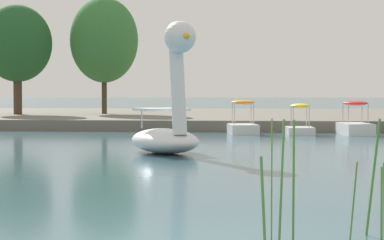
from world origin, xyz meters
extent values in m
cube|color=#6B665B|center=(0.00, 37.70, 0.26)|extent=(126.19, 25.35, 0.51)
ellipsoid|color=white|center=(-2.11, 13.36, 0.36)|extent=(3.04, 3.52, 0.73)
cylinder|color=white|center=(-1.63, 12.52, 1.96)|extent=(0.72, 0.85, 2.78)
sphere|color=white|center=(-1.54, 12.37, 3.34)|extent=(1.23, 1.23, 0.90)
cone|color=yellow|center=(-1.36, 12.06, 3.34)|extent=(0.76, 0.83, 0.49)
cube|color=white|center=(-2.24, 13.57, 1.28)|extent=(1.83, 1.77, 0.08)
cylinder|color=silver|center=(-2.78, 13.26, 1.01)|extent=(0.04, 0.04, 0.56)
cylinder|color=silver|center=(-1.69, 13.89, 1.01)|extent=(0.04, 0.04, 0.56)
cube|color=white|center=(-0.09, 23.69, 0.21)|extent=(1.47, 2.08, 0.41)
ellipsoid|color=orange|center=(-0.09, 23.69, 1.36)|extent=(1.17, 1.10, 0.20)
cylinder|color=#B7B7BF|center=(-0.56, 23.99, 0.89)|extent=(0.04, 0.04, 0.95)
cylinder|color=#B7B7BF|center=(0.25, 24.13, 0.89)|extent=(0.04, 0.04, 0.95)
cylinder|color=#B7B7BF|center=(-0.43, 23.26, 0.89)|extent=(0.04, 0.04, 0.95)
cylinder|color=#B7B7BF|center=(0.38, 23.40, 0.89)|extent=(0.04, 0.04, 0.95)
cube|color=white|center=(2.35, 23.52, 0.16)|extent=(1.20, 1.84, 0.32)
ellipsoid|color=yellow|center=(2.35, 23.52, 1.22)|extent=(0.90, 1.18, 0.20)
cylinder|color=#B7B7BF|center=(1.99, 23.95, 0.77)|extent=(0.04, 0.04, 0.90)
cylinder|color=#B7B7BF|center=(2.66, 23.99, 0.77)|extent=(0.04, 0.04, 0.90)
cylinder|color=#B7B7BF|center=(2.05, 23.04, 0.77)|extent=(0.04, 0.04, 0.90)
cylinder|color=#B7B7BF|center=(2.71, 23.08, 0.77)|extent=(0.04, 0.04, 0.90)
cube|color=white|center=(4.68, 23.55, 0.24)|extent=(1.44, 2.39, 0.49)
ellipsoid|color=red|center=(4.68, 23.55, 1.34)|extent=(1.19, 1.29, 0.20)
cylinder|color=#B7B7BF|center=(4.20, 23.95, 0.91)|extent=(0.04, 0.04, 0.85)
cylinder|color=#B7B7BF|center=(5.02, 24.06, 0.91)|extent=(0.04, 0.04, 0.85)
cylinder|color=#B7B7BF|center=(4.33, 23.03, 0.91)|extent=(0.04, 0.04, 0.85)
cylinder|color=#B7B7BF|center=(5.15, 23.15, 0.91)|extent=(0.04, 0.04, 0.85)
cylinder|color=#423323|center=(-13.49, 33.55, 2.24)|extent=(0.49, 0.49, 3.45)
ellipsoid|color=#235628|center=(-13.49, 33.55, 4.65)|extent=(5.04, 4.74, 4.48)
cylinder|color=#423323|center=(-8.73, 35.29, 2.21)|extent=(0.31, 0.31, 3.40)
ellipsoid|color=#387538|center=(-8.73, 35.29, 4.94)|extent=(5.70, 5.73, 5.11)
cylinder|color=#4C7F33|center=(1.82, 0.61, 0.49)|extent=(0.11, 0.09, 0.98)
cylinder|color=#4C7F33|center=(1.10, -0.09, 0.75)|extent=(0.03, 0.11, 1.50)
cylinder|color=#4C7F33|center=(2.16, 0.54, 0.50)|extent=(0.07, 0.17, 0.99)
cylinder|color=#4C7F33|center=(0.88, 0.86, 0.74)|extent=(0.02, 0.04, 1.47)
cylinder|color=#4C7F33|center=(2.12, 1.16, 0.74)|extent=(0.16, 0.18, 1.47)
cylinder|color=#4C7F33|center=(2.21, 1.06, 0.44)|extent=(0.04, 0.12, 0.88)
cylinder|color=#4C7F33|center=(0.99, 0.72, 0.74)|extent=(0.08, 0.05, 1.47)
cylinder|color=#4C7F33|center=(0.77, 0.50, 0.52)|extent=(0.08, 0.05, 1.05)
camera|label=1|loc=(0.77, -8.00, 1.79)|focal=68.53mm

